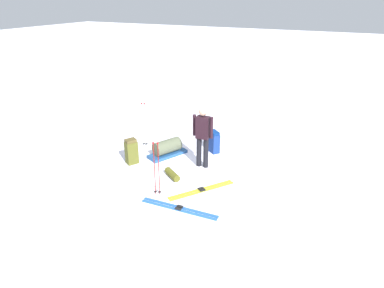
% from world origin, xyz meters
% --- Properties ---
extents(ground_plane, '(80.00, 80.00, 0.00)m').
position_xyz_m(ground_plane, '(0.00, 0.00, 0.00)').
color(ground_plane, white).
extents(skier_standing, '(0.57, 0.24, 1.70)m').
position_xyz_m(skier_standing, '(-0.23, -0.18, 0.95)').
color(skier_standing, black).
rests_on(skier_standing, ground_plane).
extents(ski_pair_near, '(1.82, 0.26, 0.05)m').
position_xyz_m(ski_pair_near, '(-0.59, 1.87, 0.01)').
color(ski_pair_near, '#265DAD').
rests_on(ski_pair_near, ground_plane).
extents(ski_pair_far, '(1.18, 1.50, 0.05)m').
position_xyz_m(ski_pair_far, '(-0.73, 0.96, 0.01)').
color(ski_pair_far, gold).
rests_on(ski_pair_far, ground_plane).
extents(backpack_large_dark, '(0.43, 0.40, 0.66)m').
position_xyz_m(backpack_large_dark, '(-0.16, -1.17, 0.33)').
color(backpack_large_dark, navy).
rests_on(backpack_large_dark, ground_plane).
extents(backpack_bright, '(0.38, 0.40, 0.73)m').
position_xyz_m(backpack_bright, '(1.62, 0.52, 0.36)').
color(backpack_bright, '#50531E').
rests_on(backpack_bright, ground_plane).
extents(ski_poles_planted_near, '(0.17, 0.10, 1.35)m').
position_xyz_m(ski_poles_planted_near, '(0.15, 1.55, 0.75)').
color(ski_poles_planted_near, maroon).
rests_on(ski_poles_planted_near, ground_plane).
extents(ski_poles_planted_far, '(0.15, 0.10, 1.39)m').
position_xyz_m(ski_poles_planted_far, '(1.95, -0.66, 0.77)').
color(ski_poles_planted_far, beige).
rests_on(ski_poles_planted_far, ground_plane).
extents(gear_sled, '(0.91, 1.23, 0.49)m').
position_xyz_m(gear_sled, '(0.97, -0.34, 0.22)').
color(gear_sled, navy).
rests_on(gear_sled, ground_plane).
extents(sleeping_mat_rolled, '(0.56, 0.46, 0.18)m').
position_xyz_m(sleeping_mat_rolled, '(0.22, 0.73, 0.09)').
color(sleeping_mat_rolled, '#54541C').
rests_on(sleeping_mat_rolled, ground_plane).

